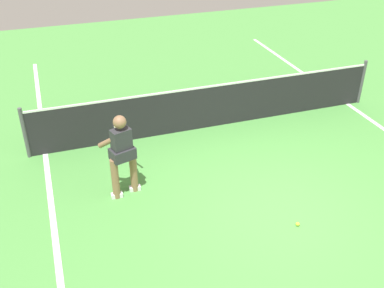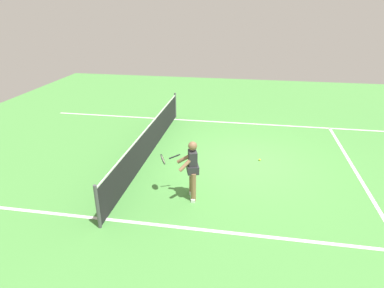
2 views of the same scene
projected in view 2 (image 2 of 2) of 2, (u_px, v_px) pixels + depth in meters
ground_plane at (245, 162)px, 10.40m from camera, size 24.45×24.45×0.00m
service_line_marking at (355, 170)px, 9.89m from camera, size 7.19×0.10×0.01m
sideline_left_marking at (241, 234)px, 7.15m from camera, size 0.10×16.80×0.01m
sideline_right_marking at (247, 124)px, 13.65m from camera, size 0.10×16.80×0.01m
court_net at (149, 140)px, 10.69m from camera, size 7.87×0.08×1.08m
tennis_player at (191, 168)px, 8.18m from camera, size 0.65×1.08×1.55m
tennis_ball_mid at (260, 160)px, 10.44m from camera, size 0.07×0.07×0.07m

